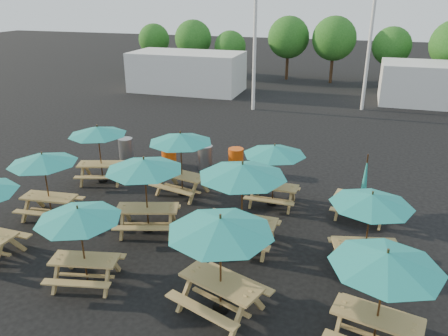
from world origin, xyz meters
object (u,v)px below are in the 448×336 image
(picnic_unit_6, at_px, (220,230))
(waste_bin_2, at_px, (205,157))
(picnic_unit_2, at_px, (98,133))
(picnic_unit_4, at_px, (144,168))
(picnic_unit_3, at_px, (79,218))
(picnic_unit_11, at_px, (363,192))
(picnic_unit_7, at_px, (242,175))
(picnic_unit_8, at_px, (274,153))
(picnic_unit_10, at_px, (371,203))
(picnic_unit_1, at_px, (43,162))
(waste_bin_0, at_px, (126,149))
(waste_bin_1, at_px, (169,155))
(waste_bin_3, at_px, (236,160))
(picnic_unit_9, at_px, (386,265))
(picnic_unit_5, at_px, (181,141))

(picnic_unit_6, xyz_separation_m, waste_bin_2, (-3.27, 8.13, -1.62))
(picnic_unit_2, xyz_separation_m, picnic_unit_4, (3.39, -2.88, 0.12))
(picnic_unit_3, relative_size, picnic_unit_11, 1.11)
(picnic_unit_7, distance_m, picnic_unit_8, 2.88)
(picnic_unit_6, xyz_separation_m, picnic_unit_11, (2.97, 5.59, -1.21))
(picnic_unit_7, xyz_separation_m, picnic_unit_10, (3.39, -0.08, -0.33))
(picnic_unit_1, bearing_deg, waste_bin_2, 52.00)
(waste_bin_0, bearing_deg, picnic_unit_10, -27.76)
(picnic_unit_1, height_order, picnic_unit_2, picnic_unit_2)
(picnic_unit_8, height_order, waste_bin_0, picnic_unit_8)
(picnic_unit_2, height_order, picnic_unit_4, picnic_unit_4)
(picnic_unit_3, bearing_deg, waste_bin_1, 87.05)
(picnic_unit_8, relative_size, picnic_unit_11, 0.98)
(picnic_unit_2, bearing_deg, picnic_unit_1, -108.10)
(waste_bin_3, bearing_deg, picnic_unit_9, -57.15)
(picnic_unit_2, distance_m, waste_bin_2, 4.39)
(picnic_unit_6, bearing_deg, waste_bin_0, 150.29)
(picnic_unit_1, relative_size, picnic_unit_10, 0.92)
(picnic_unit_6, bearing_deg, waste_bin_1, 140.89)
(picnic_unit_3, bearing_deg, picnic_unit_8, 45.65)
(picnic_unit_2, xyz_separation_m, picnic_unit_7, (6.33, -2.84, 0.28))
(picnic_unit_10, relative_size, waste_bin_2, 2.56)
(waste_bin_1, height_order, waste_bin_2, same)
(picnic_unit_6, xyz_separation_m, picnic_unit_7, (-0.29, 2.85, 0.10))
(picnic_unit_4, height_order, picnic_unit_11, picnic_unit_4)
(picnic_unit_4, bearing_deg, picnic_unit_10, -17.49)
(picnic_unit_8, xyz_separation_m, waste_bin_2, (-3.32, 2.44, -1.39))
(picnic_unit_2, distance_m, picnic_unit_8, 6.67)
(picnic_unit_9, bearing_deg, picnic_unit_7, 153.29)
(picnic_unit_2, height_order, picnic_unit_11, picnic_unit_2)
(picnic_unit_4, xyz_separation_m, waste_bin_2, (-0.04, 5.32, -1.57))
(picnic_unit_3, xyz_separation_m, picnic_unit_7, (3.25, 2.86, 0.37))
(picnic_unit_1, distance_m, picnic_unit_2, 3.01)
(picnic_unit_5, distance_m, picnic_unit_10, 6.93)
(picnic_unit_9, relative_size, waste_bin_0, 2.64)
(picnic_unit_5, xyz_separation_m, picnic_unit_7, (2.95, -2.70, 0.19))
(picnic_unit_9, distance_m, waste_bin_0, 13.13)
(waste_bin_3, bearing_deg, picnic_unit_4, -103.21)
(picnic_unit_1, height_order, waste_bin_2, picnic_unit_1)
(picnic_unit_7, height_order, waste_bin_3, picnic_unit_7)
(picnic_unit_4, height_order, picnic_unit_5, picnic_unit_4)
(picnic_unit_11, xyz_separation_m, waste_bin_3, (-4.95, 2.59, -0.41))
(waste_bin_0, xyz_separation_m, waste_bin_3, (4.90, 0.16, 0.00))
(picnic_unit_7, bearing_deg, picnic_unit_10, -0.74)
(picnic_unit_9, distance_m, picnic_unit_10, 2.85)
(waste_bin_3, bearing_deg, picnic_unit_3, -100.82)
(picnic_unit_8, height_order, waste_bin_3, picnic_unit_8)
(picnic_unit_6, height_order, picnic_unit_7, picnic_unit_7)
(picnic_unit_7, relative_size, waste_bin_2, 2.57)
(picnic_unit_8, xyz_separation_m, waste_bin_3, (-2.02, 2.49, -1.39))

